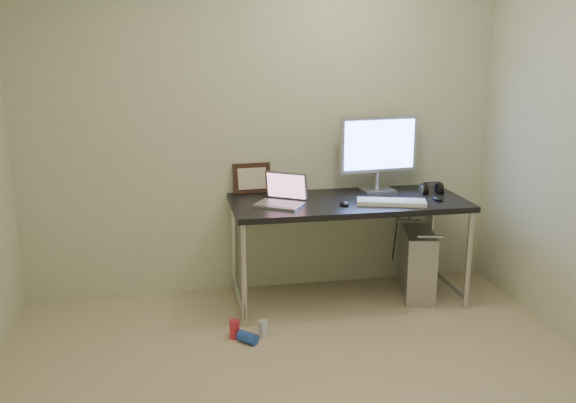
{
  "coord_description": "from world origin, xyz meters",
  "views": [
    {
      "loc": [
        -0.68,
        -2.84,
        1.86
      ],
      "look_at": [
        0.05,
        1.04,
        0.85
      ],
      "focal_mm": 40.0,
      "sensor_mm": 36.0,
      "label": 1
    }
  ],
  "objects": [
    {
      "name": "wall_back",
      "position": [
        0.0,
        1.75,
        1.25
      ],
      "size": [
        3.5,
        0.02,
        2.5
      ],
      "primitive_type": "cube",
      "color": "beige",
      "rests_on": "ground"
    },
    {
      "name": "desk",
      "position": [
        0.55,
        1.39,
        0.67
      ],
      "size": [
        1.65,
        0.72,
        0.75
      ],
      "color": "black",
      "rests_on": "ground"
    },
    {
      "name": "tower_computer",
      "position": [
        1.08,
        1.37,
        0.25
      ],
      "size": [
        0.31,
        0.51,
        0.53
      ],
      "rotation": [
        0.0,
        0.0,
        -0.23
      ],
      "color": "#A5A5AA",
      "rests_on": "ground"
    },
    {
      "name": "cable_a",
      "position": [
        1.03,
        1.7,
        0.4
      ],
      "size": [
        0.01,
        0.16,
        0.69
      ],
      "primitive_type": "cylinder",
      "rotation": [
        0.21,
        0.0,
        0.0
      ],
      "color": "black",
      "rests_on": "ground"
    },
    {
      "name": "cable_b",
      "position": [
        1.12,
        1.68,
        0.38
      ],
      "size": [
        0.02,
        0.11,
        0.71
      ],
      "primitive_type": "cylinder",
      "rotation": [
        0.14,
        0.0,
        0.09
      ],
      "color": "black",
      "rests_on": "ground"
    },
    {
      "name": "can_red",
      "position": [
        -0.32,
        0.91,
        0.06
      ],
      "size": [
        0.08,
        0.08,
        0.12
      ],
      "primitive_type": "cylinder",
      "rotation": [
        0.0,
        0.0,
        0.27
      ],
      "color": "red",
      "rests_on": "ground"
    },
    {
      "name": "can_white",
      "position": [
        -0.14,
        0.89,
        0.06
      ],
      "size": [
        0.08,
        0.08,
        0.11
      ],
      "primitive_type": "cylinder",
      "rotation": [
        0.0,
        0.0,
        -0.36
      ],
      "color": "silver",
      "rests_on": "ground"
    },
    {
      "name": "can_blue",
      "position": [
        -0.25,
        0.83,
        0.04
      ],
      "size": [
        0.14,
        0.14,
        0.07
      ],
      "primitive_type": "cylinder",
      "rotation": [
        1.57,
        0.0,
        0.76
      ],
      "color": "#224BB4",
      "rests_on": "ground"
    },
    {
      "name": "laptop",
      "position": [
        0.07,
        1.35,
        0.8
      ],
      "size": [
        0.39,
        0.38,
        0.21
      ],
      "rotation": [
        0.0,
        0.0,
        -0.57
      ],
      "color": "#BABAC2",
      "rests_on": "desk"
    },
    {
      "name": "monitor",
      "position": [
        0.84,
        1.61,
        1.08
      ],
      "size": [
        0.6,
        0.19,
        0.56
      ],
      "rotation": [
        0.0,
        0.0,
        0.09
      ],
      "color": "#BABAC2",
      "rests_on": "desk"
    },
    {
      "name": "keyboard",
      "position": [
        0.81,
        1.22,
        0.76
      ],
      "size": [
        0.49,
        0.28,
        0.03
      ],
      "primitive_type": "cube",
      "rotation": [
        0.0,
        0.0,
        -0.29
      ],
      "color": "white",
      "rests_on": "desk"
    },
    {
      "name": "mouse_right",
      "position": [
        1.17,
        1.27,
        0.77
      ],
      "size": [
        0.08,
        0.11,
        0.04
      ],
      "primitive_type": "ellipsoid",
      "rotation": [
        0.0,
        0.0,
        0.09
      ],
      "color": "black",
      "rests_on": "desk"
    },
    {
      "name": "mouse_left",
      "position": [
        0.48,
        1.25,
        0.77
      ],
      "size": [
        0.07,
        0.11,
        0.03
      ],
      "primitive_type": "ellipsoid",
      "rotation": [
        0.0,
        0.0,
        -0.05
      ],
      "color": "black",
      "rests_on": "desk"
    },
    {
      "name": "headphones",
      "position": [
        1.21,
        1.47,
        0.78
      ],
      "size": [
        0.16,
        0.1,
        0.11
      ],
      "rotation": [
        0.0,
        0.0,
        -0.03
      ],
      "color": "black",
      "rests_on": "desk"
    },
    {
      "name": "picture_frame",
      "position": [
        -0.09,
        1.73,
        0.86
      ],
      "size": [
        0.28,
        0.1,
        0.22
      ],
      "primitive_type": "cube",
      "rotation": [
        -0.21,
        0.0,
        0.08
      ],
      "color": "black",
      "rests_on": "desk"
    },
    {
      "name": "webcam",
      "position": [
        0.2,
        1.68,
        0.84
      ],
      "size": [
        0.04,
        0.03,
        0.12
      ],
      "rotation": [
        0.0,
        0.0,
        -0.07
      ],
      "color": "silver",
      "rests_on": "desk"
    }
  ]
}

